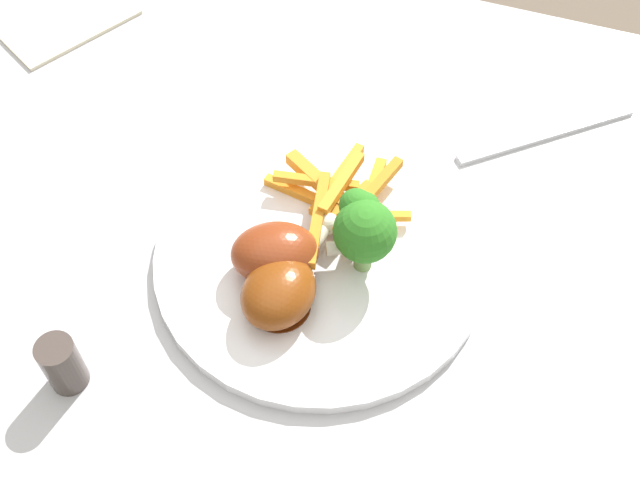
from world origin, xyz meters
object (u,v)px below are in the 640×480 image
object	(u,v)px
dining_table	(344,324)
carrot_fries_pile	(337,196)
broccoli_floret_front	(365,223)
dinner_plate	(320,257)
pepper_shaker	(62,364)
fork	(546,134)
chicken_drumstick_near	(280,253)
chicken_drumstick_far	(282,288)

from	to	relation	value
dining_table	carrot_fries_pile	xyz separation A→B (m)	(-0.03, 0.05, 0.13)
broccoli_floret_front	dinner_plate	bearing A→B (deg)	-166.28
dining_table	carrot_fries_pile	bearing A→B (deg)	117.64
carrot_fries_pile	pepper_shaker	xyz separation A→B (m)	(-0.15, -0.22, -0.00)
pepper_shaker	fork	bearing A→B (deg)	51.19
chicken_drumstick_near	dining_table	bearing A→B (deg)	26.38
dining_table	fork	world-z (taller)	fork
carrot_fries_pile	dinner_plate	bearing A→B (deg)	-87.68
dining_table	pepper_shaker	size ratio (longest dim) A/B	24.44
dining_table	chicken_drumstick_near	size ratio (longest dim) A/B	10.34
broccoli_floret_front	carrot_fries_pile	world-z (taller)	broccoli_floret_front
dining_table	fork	bearing A→B (deg)	57.41
broccoli_floret_front	fork	size ratio (longest dim) A/B	0.39
dinner_plate	chicken_drumstick_far	world-z (taller)	chicken_drumstick_far
dinner_plate	carrot_fries_pile	bearing A→B (deg)	92.32
dinner_plate	fork	bearing A→B (deg)	53.05
broccoli_floret_front	fork	bearing A→B (deg)	58.69
carrot_fries_pile	chicken_drumstick_far	xyz separation A→B (m)	(-0.01, -0.11, 0.00)
dining_table	broccoli_floret_front	xyz separation A→B (m)	(0.01, 0.01, 0.16)
fork	broccoli_floret_front	bearing A→B (deg)	-161.31
broccoli_floret_front	pepper_shaker	world-z (taller)	broccoli_floret_front
dining_table	chicken_drumstick_near	world-z (taller)	chicken_drumstick_near
chicken_drumstick_near	dinner_plate	bearing A→B (deg)	42.57
chicken_drumstick_far	carrot_fries_pile	bearing A→B (deg)	84.14
chicken_drumstick_far	dinner_plate	bearing A→B (deg)	76.65
pepper_shaker	chicken_drumstick_far	bearing A→B (deg)	40.54
carrot_fries_pile	pepper_shaker	distance (m)	0.27
dinner_plate	dining_table	bearing A→B (deg)	2.36
dinner_plate	broccoli_floret_front	distance (m)	0.07
pepper_shaker	chicken_drumstick_near	bearing A→B (deg)	50.23
broccoli_floret_front	fork	world-z (taller)	broccoli_floret_front
dinner_plate	pepper_shaker	bearing A→B (deg)	-130.98
chicken_drumstick_far	pepper_shaker	xyz separation A→B (m)	(-0.14, -0.12, -0.01)
pepper_shaker	broccoli_floret_front	bearing A→B (deg)	44.29
carrot_fries_pile	pepper_shaker	world-z (taller)	pepper_shaker
dining_table	chicken_drumstick_near	xyz separation A→B (m)	(-0.05, -0.03, 0.13)
chicken_drumstick_near	chicken_drumstick_far	bearing A→B (deg)	-66.70
dining_table	chicken_drumstick_near	distance (m)	0.14
carrot_fries_pile	broccoli_floret_front	bearing A→B (deg)	-48.75
broccoli_floret_front	pepper_shaker	xyz separation A→B (m)	(-0.18, -0.18, -0.03)
carrot_fries_pile	chicken_drumstick_near	distance (m)	0.08
broccoli_floret_front	chicken_drumstick_far	world-z (taller)	broccoli_floret_front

